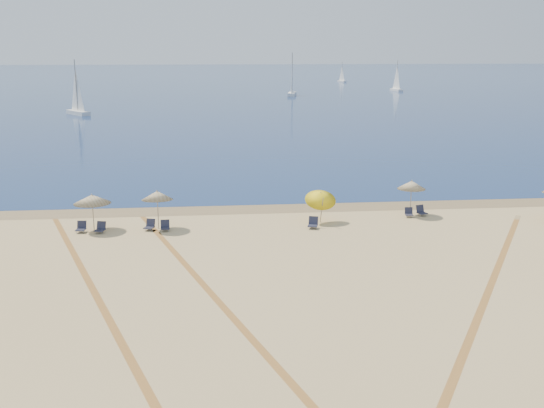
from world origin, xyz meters
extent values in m
plane|color=tan|center=(0.00, 0.00, 0.00)|extent=(160.00, 160.00, 0.00)
plane|color=#0C2151|center=(0.00, 225.00, 0.01)|extent=(500.00, 500.00, 0.00)
plane|color=olive|center=(0.00, 24.00, 0.00)|extent=(500.00, 500.00, 0.00)
cylinder|color=gray|center=(-11.26, 19.68, 1.06)|extent=(0.05, 0.05, 2.12)
cone|color=#FAE9CB|center=(-11.26, 19.68, 1.97)|extent=(2.29, 2.29, 0.55)
sphere|color=gray|center=(-11.26, 19.68, 2.27)|extent=(0.08, 0.08, 0.08)
cylinder|color=gray|center=(-7.25, 19.64, 1.14)|extent=(0.05, 0.19, 2.29)
cone|color=#FAE9CB|center=(-7.25, 19.58, 2.14)|extent=(1.96, 1.99, 0.67)
sphere|color=gray|center=(-7.25, 19.58, 2.44)|extent=(0.08, 0.08, 0.08)
cylinder|color=gray|center=(3.17, 19.55, 0.93)|extent=(0.05, 1.00, 1.88)
cone|color=yellow|center=(3.17, 19.96, 1.72)|extent=(2.02, 2.04, 1.41)
sphere|color=gray|center=(3.17, 19.96, 2.02)|extent=(0.08, 0.08, 0.08)
cylinder|color=gray|center=(9.62, 21.27, 1.12)|extent=(0.05, 0.05, 2.23)
cone|color=#FAE9CB|center=(9.62, 21.27, 2.08)|extent=(1.90, 1.90, 0.55)
sphere|color=gray|center=(9.62, 21.27, 2.38)|extent=(0.08, 0.08, 0.08)
cube|color=#1C1E2D|center=(-11.96, 19.09, 0.18)|extent=(0.61, 0.61, 0.05)
cube|color=#1C1E2D|center=(-11.93, 19.36, 0.43)|extent=(0.58, 0.26, 0.50)
cylinder|color=#A5A5AD|center=(-12.18, 18.90, 0.09)|extent=(0.02, 0.02, 0.18)
cylinder|color=#A5A5AD|center=(-11.74, 18.86, 0.09)|extent=(0.02, 0.02, 0.18)
cube|color=#1C1E2D|center=(-10.77, 18.82, 0.19)|extent=(0.69, 0.69, 0.05)
cube|color=#1C1E2D|center=(-10.70, 19.09, 0.43)|extent=(0.60, 0.35, 0.51)
cylinder|color=#A5A5AD|center=(-10.99, 18.68, 0.09)|extent=(0.02, 0.02, 0.19)
cylinder|color=#A5A5AD|center=(-10.55, 18.56, 0.09)|extent=(0.02, 0.02, 0.19)
cube|color=#1C1E2D|center=(-7.81, 19.13, 0.18)|extent=(0.72, 0.72, 0.05)
cube|color=#1C1E2D|center=(-7.72, 19.39, 0.43)|extent=(0.60, 0.38, 0.50)
cylinder|color=#A5A5AD|center=(-8.02, 19.00, 0.09)|extent=(0.02, 0.02, 0.18)
cylinder|color=#A5A5AD|center=(-7.59, 18.85, 0.09)|extent=(0.02, 0.02, 0.18)
cube|color=#1C1E2D|center=(-6.79, 18.90, 0.18)|extent=(0.58, 0.58, 0.05)
cube|color=#1C1E2D|center=(-6.81, 19.17, 0.41)|extent=(0.55, 0.23, 0.48)
cylinder|color=#A5A5AD|center=(-7.01, 18.69, 0.09)|extent=(0.02, 0.02, 0.18)
cylinder|color=#A5A5AD|center=(-6.58, 18.72, 0.09)|extent=(0.02, 0.02, 0.18)
cube|color=#1C1E2D|center=(2.44, 18.56, 0.19)|extent=(0.74, 0.74, 0.05)
cube|color=#1C1E2D|center=(2.53, 18.84, 0.45)|extent=(0.63, 0.38, 0.53)
cylinder|color=#A5A5AD|center=(2.22, 18.41, 0.10)|extent=(0.03, 0.03, 0.19)
cylinder|color=#A5A5AD|center=(2.67, 18.27, 0.10)|extent=(0.03, 0.03, 0.19)
cube|color=#1C1E2D|center=(9.36, 20.65, 0.17)|extent=(0.57, 0.57, 0.05)
cube|color=#1C1E2D|center=(9.39, 20.90, 0.39)|extent=(0.53, 0.25, 0.46)
cylinder|color=#A5A5AD|center=(9.15, 20.49, 0.08)|extent=(0.02, 0.02, 0.17)
cylinder|color=#A5A5AD|center=(9.56, 20.44, 0.08)|extent=(0.02, 0.02, 0.17)
cube|color=#1C1E2D|center=(10.35, 20.91, 0.19)|extent=(0.71, 0.71, 0.05)
cube|color=#1C1E2D|center=(10.27, 21.17, 0.44)|extent=(0.61, 0.37, 0.51)
cylinder|color=#A5A5AD|center=(10.13, 20.63, 0.09)|extent=(0.02, 0.02, 0.19)
cylinder|color=#A5A5AD|center=(10.57, 20.77, 0.09)|extent=(0.02, 0.02, 0.19)
cube|color=white|center=(40.32, 191.06, 0.25)|extent=(2.40, 4.50, 0.48)
cylinder|color=gray|center=(40.32, 191.06, 3.33)|extent=(0.10, 0.10, 6.35)
cube|color=white|center=(15.78, 131.48, 0.37)|extent=(2.98, 6.92, 0.73)
cylinder|color=gray|center=(15.78, 131.48, 5.13)|extent=(0.15, 0.15, 9.77)
cube|color=white|center=(-26.26, 91.29, 0.35)|extent=(4.95, 5.91, 0.68)
cylinder|color=gray|center=(-26.26, 91.29, 4.73)|extent=(0.14, 0.14, 9.01)
cube|color=white|center=(45.43, 145.22, 0.30)|extent=(2.16, 5.47, 0.58)
cylinder|color=gray|center=(45.43, 145.22, 4.06)|extent=(0.12, 0.12, 7.74)
plane|color=tan|center=(-4.64, 10.36, 0.00)|extent=(35.22, 35.22, 0.00)
plane|color=tan|center=(-4.97, 11.41, 0.00)|extent=(35.22, 35.22, 0.00)
plane|color=tan|center=(9.02, 7.44, 0.00)|extent=(38.50, 38.50, 0.00)
plane|color=tan|center=(9.59, 8.38, 0.00)|extent=(38.50, 38.50, 0.00)
plane|color=tan|center=(-9.72, 9.86, 0.00)|extent=(35.86, 35.86, 0.00)
plane|color=tan|center=(-10.10, 10.90, 0.00)|extent=(35.86, 35.86, 0.00)
camera|label=1|loc=(-3.85, -19.08, 11.08)|focal=41.48mm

